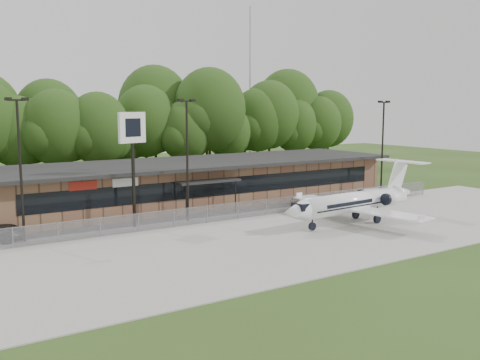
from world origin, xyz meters
TOP-DOWN VIEW (x-y plane):
  - ground at (0.00, 0.00)m, footprint 160.00×160.00m
  - apron at (0.00, 8.00)m, footprint 64.00×18.00m
  - parking_lot at (0.00, 19.50)m, footprint 50.00×9.00m
  - terminal at (-0.00, 23.94)m, footprint 41.00×11.65m
  - fence at (0.00, 15.00)m, footprint 46.00×0.04m
  - treeline at (0.00, 42.00)m, footprint 72.00×12.00m
  - radio_mast at (22.00, 48.00)m, footprint 0.20×0.20m
  - light_pole_left at (-18.00, 16.50)m, footprint 1.55×0.30m
  - light_pole_mid at (-5.00, 16.50)m, footprint 1.55×0.30m
  - light_pole_right at (18.00, 16.50)m, footprint 1.55×0.30m
  - business_jet at (6.31, 8.38)m, footprint 14.92×13.29m
  - pole_sign at (-9.62, 16.79)m, footprint 2.40×0.87m

SIDE VIEW (x-z plane):
  - ground at x=0.00m, z-range 0.00..0.00m
  - parking_lot at x=0.00m, z-range 0.00..0.06m
  - apron at x=0.00m, z-range 0.00..0.08m
  - fence at x=0.00m, z-range 0.02..1.54m
  - business_jet at x=6.31m, z-range -0.72..4.31m
  - terminal at x=0.00m, z-range 0.03..4.33m
  - light_pole_left at x=-18.00m, z-range 0.86..11.09m
  - light_pole_mid at x=-5.00m, z-range 0.86..11.09m
  - light_pole_right at x=18.00m, z-range 0.86..11.09m
  - pole_sign at x=-9.62m, z-range 2.43..11.62m
  - treeline at x=0.00m, z-range 0.00..15.00m
  - radio_mast at x=22.00m, z-range 0.00..25.00m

